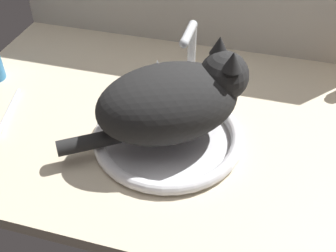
{
  "coord_description": "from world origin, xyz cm",
  "views": [
    {
      "loc": [
        21.62,
        -67.65,
        62.62
      ],
      "look_at": [
        4.8,
        -6.75,
        7.0
      ],
      "focal_mm": 42.99,
      "sensor_mm": 36.0,
      "label": 1
    }
  ],
  "objects_px": {
    "faucet": "(190,63)",
    "cat": "(177,99)",
    "sink_basin": "(168,136)",
    "toothbrush": "(7,113)"
  },
  "relations": [
    {
      "from": "cat",
      "to": "toothbrush",
      "type": "relative_size",
      "value": 2.24
    },
    {
      "from": "sink_basin",
      "to": "toothbrush",
      "type": "height_order",
      "value": "sink_basin"
    },
    {
      "from": "faucet",
      "to": "toothbrush",
      "type": "height_order",
      "value": "faucet"
    },
    {
      "from": "faucet",
      "to": "toothbrush",
      "type": "relative_size",
      "value": 1.23
    },
    {
      "from": "sink_basin",
      "to": "faucet",
      "type": "height_order",
      "value": "faucet"
    },
    {
      "from": "faucet",
      "to": "cat",
      "type": "relative_size",
      "value": 0.55
    },
    {
      "from": "cat",
      "to": "toothbrush",
      "type": "xyz_separation_m",
      "value": [
        -0.4,
        -0.03,
        -0.1
      ]
    },
    {
      "from": "sink_basin",
      "to": "toothbrush",
      "type": "distance_m",
      "value": 0.38
    },
    {
      "from": "sink_basin",
      "to": "cat",
      "type": "xyz_separation_m",
      "value": [
        0.02,
        0.01,
        0.09
      ]
    },
    {
      "from": "faucet",
      "to": "cat",
      "type": "distance_m",
      "value": 0.2
    }
  ]
}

